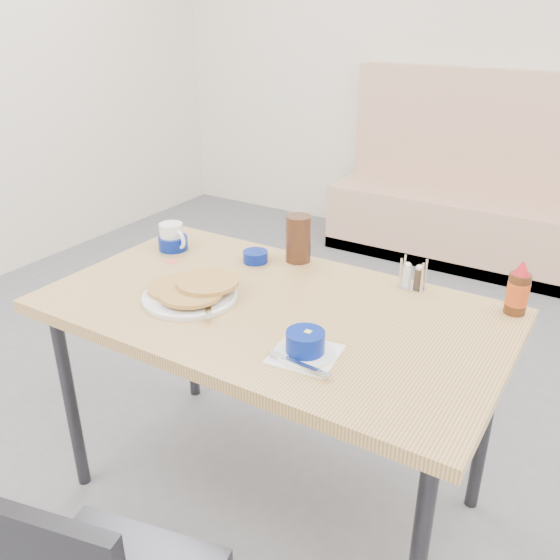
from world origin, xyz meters
The scene contains 13 objects.
ground centered at (0.00, 0.00, 0.00)m, with size 6.00×6.00×0.00m, color slate.
wall_back centered at (0.00, 2.97, 1.40)m, with size 5.00×0.06×2.80m, color silver.
booth_bench centered at (0.00, 2.78, 0.35)m, with size 1.90×0.56×1.22m.
dining_table centered at (0.00, 0.25, 0.70)m, with size 1.40×0.80×0.76m.
pancake_plate centered at (-0.24, 0.16, 0.78)m, with size 0.31×0.30×0.05m.
coffee_mug centered at (-0.56, 0.44, 0.81)m, with size 0.13×0.09×0.10m.
grits_setting centered at (0.23, 0.06, 0.79)m, with size 0.21×0.19×0.07m.
creamer_bowl centered at (-0.56, 0.44, 0.78)m, with size 0.11×0.11×0.05m.
butter_bowl centered at (-0.23, 0.50, 0.78)m, with size 0.09×0.09×0.04m.
amber_tumbler centered at (-0.11, 0.59, 0.84)m, with size 0.09×0.09×0.17m, color #3E2213.
condiment_caddy centered at (0.32, 0.59, 0.80)m, with size 0.09×0.05×0.10m.
syrup_bottle centered at (0.64, 0.59, 0.83)m, with size 0.06×0.06×0.17m.
sugar_wrapper centered at (-0.48, 0.34, 0.76)m, with size 0.04×0.03×0.00m, color #F95453.
Camera 1 is at (0.87, -1.10, 1.60)m, focal length 38.00 mm.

